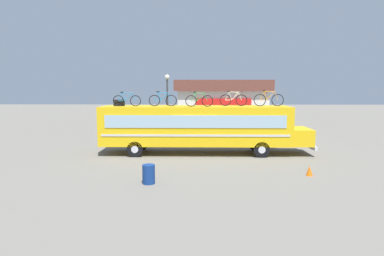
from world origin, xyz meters
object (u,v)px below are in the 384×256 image
object	(u,v)px
rooftop_bicycle_1	(127,100)
trash_bin	(149,174)
bus	(200,126)
traffic_cone	(309,171)
rooftop_bicycle_2	(163,100)
rooftop_bicycle_5	(269,100)
rooftop_bicycle_4	(233,100)
street_lamp	(167,97)
rooftop_bicycle_3	(199,100)
luggage_bag_1	(119,103)

from	to	relation	value
rooftop_bicycle_1	trash_bin	world-z (taller)	rooftop_bicycle_1
bus	traffic_cone	bearing A→B (deg)	-45.25
rooftop_bicycle_1	rooftop_bicycle_2	distance (m)	2.17
rooftop_bicycle_1	rooftop_bicycle_2	world-z (taller)	rooftop_bicycle_2
rooftop_bicycle_5	rooftop_bicycle_4	bearing A→B (deg)	172.32
rooftop_bicycle_1	street_lamp	bearing A→B (deg)	73.42
rooftop_bicycle_1	rooftop_bicycle_4	world-z (taller)	rooftop_bicycle_4
rooftop_bicycle_4	traffic_cone	size ratio (longest dim) A/B	3.63
bus	street_lamp	distance (m)	6.85
rooftop_bicycle_3	street_lamp	size ratio (longest dim) A/B	0.32
rooftop_bicycle_4	street_lamp	distance (m)	7.42
trash_bin	street_lamp	bearing A→B (deg)	91.68
rooftop_bicycle_1	trash_bin	xyz separation A→B (m)	(2.24, -6.35, -2.88)
rooftop_bicycle_1	rooftop_bicycle_5	bearing A→B (deg)	1.25
rooftop_bicycle_5	street_lamp	bearing A→B (deg)	137.80
bus	rooftop_bicycle_1	distance (m)	4.69
rooftop_bicycle_5	rooftop_bicycle_2	bearing A→B (deg)	-179.28
bus	rooftop_bicycle_4	distance (m)	2.63
traffic_cone	street_lamp	xyz separation A→B (m)	(-7.59, 11.24, 3.05)
luggage_bag_1	rooftop_bicycle_3	world-z (taller)	rooftop_bicycle_3
rooftop_bicycle_2	rooftop_bicycle_3	xyz separation A→B (m)	(2.21, -0.40, -0.00)
bus	rooftop_bicycle_4	size ratio (longest dim) A/B	7.54
bus	rooftop_bicycle_5	world-z (taller)	rooftop_bicycle_5
luggage_bag_1	street_lamp	distance (m)	6.36
bus	rooftop_bicycle_5	distance (m)	4.47
rooftop_bicycle_1	trash_bin	bearing A→B (deg)	-70.56
rooftop_bicycle_4	traffic_cone	world-z (taller)	rooftop_bicycle_4
bus	rooftop_bicycle_1	size ratio (longest dim) A/B	7.48
rooftop_bicycle_1	street_lamp	world-z (taller)	street_lamp
rooftop_bicycle_4	rooftop_bicycle_1	bearing A→B (deg)	-175.85
bus	rooftop_bicycle_2	world-z (taller)	rooftop_bicycle_2
bus	rooftop_bicycle_1	bearing A→B (deg)	-178.38
bus	rooftop_bicycle_3	xyz separation A→B (m)	(-0.04, -0.42, 1.58)
luggage_bag_1	street_lamp	size ratio (longest dim) A/B	0.12
luggage_bag_1	street_lamp	xyz separation A→B (m)	(2.43, 5.88, 0.18)
rooftop_bicycle_2	street_lamp	bearing A→B (deg)	92.75
bus	rooftop_bicycle_5	xyz separation A→B (m)	(4.17, 0.06, 1.61)
bus	rooftop_bicycle_1	world-z (taller)	rooftop_bicycle_1
rooftop_bicycle_1	trash_bin	distance (m)	7.33
trash_bin	rooftop_bicycle_4	bearing A→B (deg)	58.11
rooftop_bicycle_2	street_lamp	world-z (taller)	street_lamp
bus	luggage_bag_1	world-z (taller)	luggage_bag_1
trash_bin	street_lamp	distance (m)	12.97
traffic_cone	trash_bin	bearing A→B (deg)	-169.04
rooftop_bicycle_3	trash_bin	xyz separation A→B (m)	(-2.14, -6.06, -2.88)
trash_bin	luggage_bag_1	bearing A→B (deg)	112.52
luggage_bag_1	rooftop_bicycle_4	distance (m)	7.05
traffic_cone	street_lamp	distance (m)	13.90
rooftop_bicycle_2	street_lamp	xyz separation A→B (m)	(-0.30, 6.18, -0.01)
rooftop_bicycle_2	rooftop_bicycle_4	world-z (taller)	rooftop_bicycle_4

